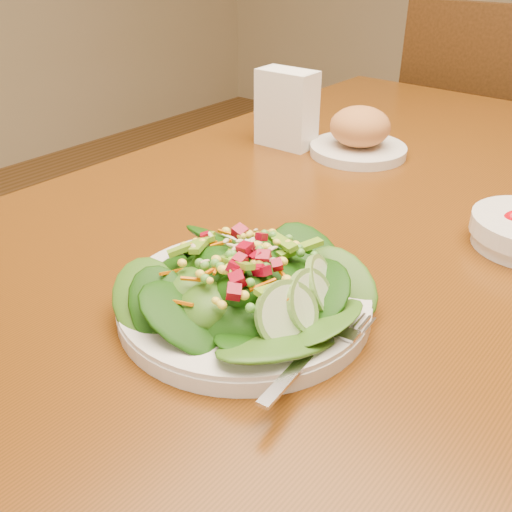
{
  "coord_description": "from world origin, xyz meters",
  "views": [
    {
      "loc": [
        0.39,
        -0.77,
        1.12
      ],
      "look_at": [
        0.05,
        -0.36,
        0.81
      ],
      "focal_mm": 40.0,
      "sensor_mm": 36.0,
      "label": 1
    }
  ],
  "objects": [
    {
      "name": "chair_far",
      "position": [
        -0.17,
        0.95,
        0.5
      ],
      "size": [
        0.48,
        0.48,
        0.95
      ],
      "rotation": [
        0.0,
        0.0,
        3.23
      ],
      "color": "#43240C",
      "rests_on": "ground_plane"
    },
    {
      "name": "dining_table",
      "position": [
        0.0,
        0.0,
        0.65
      ],
      "size": [
        0.9,
        1.4,
        0.75
      ],
      "color": "#5B2C0A",
      "rests_on": "ground_plane"
    },
    {
      "name": "ground_plane",
      "position": [
        0.0,
        0.0,
        0.0
      ],
      "size": [
        5.0,
        5.0,
        0.0
      ],
      "primitive_type": "plane",
      "color": "brown"
    },
    {
      "name": "napkin_holder",
      "position": [
        -0.25,
        0.09,
        0.83
      ],
      "size": [
        0.11,
        0.06,
        0.14
      ],
      "rotation": [
        0.0,
        0.0,
        0.04
      ],
      "color": "white",
      "rests_on": "dining_table"
    },
    {
      "name": "salad_plate",
      "position": [
        0.06,
        -0.38,
        0.78
      ],
      "size": [
        0.28,
        0.28,
        0.08
      ],
      "rotation": [
        0.0,
        0.0,
        0.01
      ],
      "color": "silver",
      "rests_on": "dining_table"
    },
    {
      "name": "bread_plate",
      "position": [
        -0.12,
        0.13,
        0.79
      ],
      "size": [
        0.18,
        0.18,
        0.09
      ],
      "color": "silver",
      "rests_on": "dining_table"
    }
  ]
}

